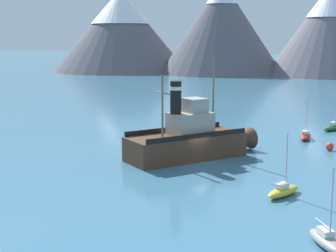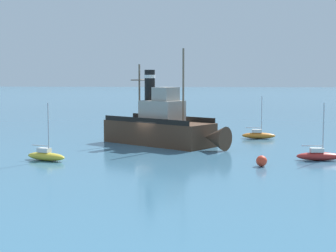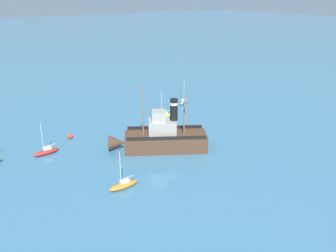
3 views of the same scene
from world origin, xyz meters
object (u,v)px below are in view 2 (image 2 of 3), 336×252
at_px(mooring_buoy, 262,161).
at_px(sailboat_yellow, 46,156).
at_px(old_tugboat, 163,127).
at_px(sailboat_red, 319,155).
at_px(sailboat_orange, 258,135).

bearing_deg(mooring_buoy, sailboat_yellow, -92.89).
xyz_separation_m(old_tugboat, sailboat_red, (8.70, 14.36, -1.40)).
relative_size(old_tugboat, mooring_buoy, 15.97).
bearing_deg(sailboat_yellow, sailboat_red, 96.37).
relative_size(old_tugboat, sailboat_yellow, 2.83).
xyz_separation_m(old_tugboat, sailboat_yellow, (11.27, -8.65, -1.40)).
relative_size(old_tugboat, sailboat_red, 2.83).
bearing_deg(sailboat_yellow, old_tugboat, 142.50).
bearing_deg(sailboat_red, sailboat_orange, -164.78).
bearing_deg(sailboat_orange, sailboat_red, 15.22).
distance_m(old_tugboat, sailboat_red, 16.84).
bearing_deg(sailboat_orange, mooring_buoy, -3.03).
distance_m(sailboat_red, mooring_buoy, 6.13).
bearing_deg(mooring_buoy, old_tugboat, -142.60).
bearing_deg(sailboat_red, old_tugboat, -121.21).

